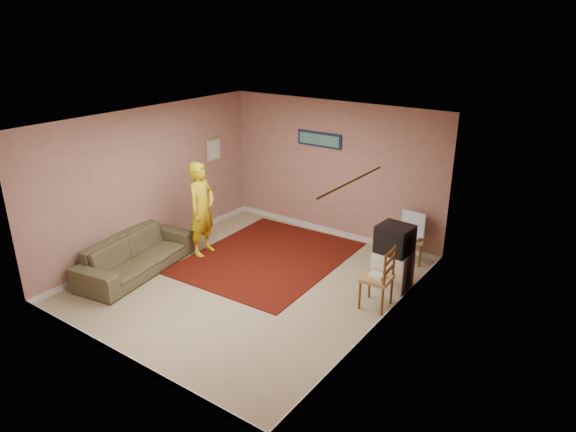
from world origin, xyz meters
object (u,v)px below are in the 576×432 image
Objects in this scene: tv_cabinet at (392,272)px; person at (202,209)px; chair_b at (377,271)px; sofa at (136,255)px; chair_a at (412,233)px; crt_tv at (395,239)px.

person reaches higher than tv_cabinet.
sofa is at bearing -75.05° from chair_b.
sofa is 1.36m from person.
chair_b is at bearing -103.00° from chair_a.
crt_tv reaches higher than sofa.
crt_tv is 4.22m from sofa.
chair_b reaches higher than tv_cabinet.
tv_cabinet is at bearing 176.17° from chair_b.
person reaches higher than sofa.
chair_a is 0.29× the size of person.
chair_b is at bearing -85.29° from crt_tv.
crt_tv reaches higher than chair_a.
person reaches higher than chair_a.
chair_b is at bearing -89.69° from tv_cabinet.
chair_a is 0.23× the size of sofa.
tv_cabinet is 1.16m from chair_a.
sofa is (-3.75, -1.30, -0.27)m from chair_b.
chair_a is at bearing -59.53° from sofa.
chair_a is at bearing -69.01° from person.
chair_a reaches higher than tv_cabinet.
tv_cabinet is at bearing -73.02° from sofa.
sofa is (-3.75, -1.86, -0.02)m from tv_cabinet.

